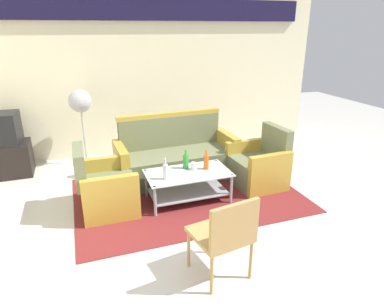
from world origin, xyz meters
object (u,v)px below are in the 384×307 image
at_px(coffee_table, 188,182).
at_px(cup, 194,166).
at_px(tv_stand, 4,160).
at_px(bottle_green, 186,161).
at_px(wicker_chair, 225,232).
at_px(couch, 176,158).
at_px(bottle_orange, 206,162).
at_px(bottle_clear, 165,171).
at_px(armchair_right, 259,166).
at_px(armchair_left, 106,189).
at_px(pedestal_fan, 81,106).

distance_m(coffee_table, cup, 0.23).
relative_size(cup, tv_stand, 0.12).
bearing_deg(coffee_table, bottle_green, 83.57).
xyz_separation_m(coffee_table, wicker_chair, (-0.17, -1.53, 0.22)).
distance_m(couch, tv_stand, 2.68).
xyz_separation_m(bottle_green, bottle_orange, (0.25, -0.11, 0.00)).
bearing_deg(bottle_clear, coffee_table, 17.67).
distance_m(coffee_table, wicker_chair, 1.55).
bearing_deg(bottle_orange, bottle_clear, -167.16).
xyz_separation_m(couch, armchair_right, (1.07, -0.65, -0.03)).
distance_m(armchair_right, wicker_chair, 2.12).
bearing_deg(bottle_orange, cup, 168.41).
bearing_deg(couch, armchair_left, 28.66).
height_order(bottle_green, bottle_orange, bottle_orange).
height_order(couch, bottle_green, couch).
bearing_deg(pedestal_fan, armchair_left, -84.52).
distance_m(armchair_left, tv_stand, 2.13).
xyz_separation_m(bottle_clear, wicker_chair, (0.16, -1.42, -0.02)).
bearing_deg(bottle_clear, armchair_left, 163.59).
height_order(bottle_orange, pedestal_fan, pedestal_fan).
height_order(bottle_green, pedestal_fan, pedestal_fan).
bearing_deg(couch, bottle_orange, 102.53).
bearing_deg(pedestal_fan, armchair_right, -34.87).
bearing_deg(bottle_green, pedestal_fan, 127.01).
xyz_separation_m(bottle_orange, pedestal_fan, (-1.48, 1.74, 0.50)).
bearing_deg(armchair_right, tv_stand, 62.93).
height_order(coffee_table, pedestal_fan, pedestal_fan).
bearing_deg(couch, tv_stand, -22.89).
bearing_deg(couch, pedestal_fan, -40.03).
height_order(armchair_left, pedestal_fan, pedestal_fan).
relative_size(couch, wicker_chair, 2.17).
relative_size(bottle_orange, tv_stand, 0.34).
relative_size(couch, bottle_green, 6.89).
bearing_deg(bottle_orange, pedestal_fan, 130.37).
relative_size(bottle_clear, cup, 2.83).
height_order(couch, cup, couch).
height_order(coffee_table, bottle_orange, bottle_orange).
bearing_deg(cup, couch, 92.97).
bearing_deg(armchair_right, couch, 55.71).
distance_m(coffee_table, pedestal_fan, 2.27).
xyz_separation_m(bottle_orange, wicker_chair, (-0.43, -1.56, -0.02)).
relative_size(armchair_right, bottle_clear, 3.01).
bearing_deg(pedestal_fan, wicker_chair, -72.42).
bearing_deg(tv_stand, bottle_green, -32.77).
relative_size(bottle_clear, wicker_chair, 0.34).
bearing_deg(tv_stand, armchair_right, -23.95).
xyz_separation_m(coffee_table, bottle_green, (0.02, 0.14, 0.24)).
height_order(armchair_right, pedestal_fan, pedestal_fan).
bearing_deg(pedestal_fan, bottle_clear, -64.83).
distance_m(coffee_table, bottle_green, 0.28).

